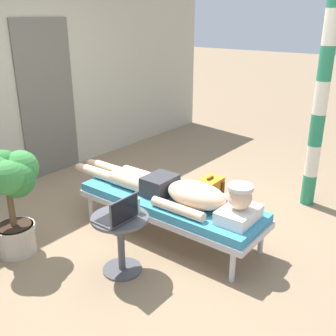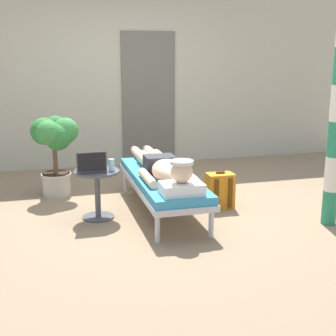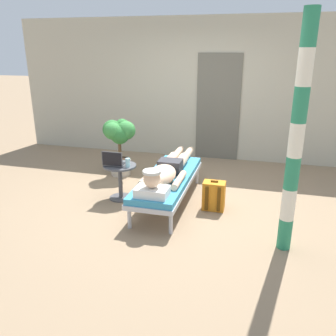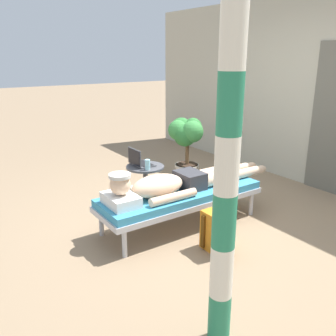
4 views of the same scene
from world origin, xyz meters
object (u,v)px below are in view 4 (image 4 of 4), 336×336
(side_table, at_px, (145,179))
(person_reclining, at_px, (175,183))
(backpack, at_px, (218,232))
(drink_glass, at_px, (148,165))
(potted_plant, at_px, (186,139))
(porch_post, at_px, (227,165))
(laptop, at_px, (139,161))
(lounge_chair, at_px, (181,196))

(side_table, bearing_deg, person_reclining, -3.49)
(side_table, relative_size, backpack, 1.23)
(drink_glass, distance_m, potted_plant, 1.14)
(potted_plant, xyz_separation_m, porch_post, (2.68, -1.74, 0.57))
(laptop, height_order, potted_plant, potted_plant)
(person_reclining, xyz_separation_m, potted_plant, (-1.11, 0.99, 0.15))
(backpack, xyz_separation_m, porch_post, (0.90, -0.79, 1.05))
(drink_glass, bearing_deg, potted_plant, 118.68)
(drink_glass, bearing_deg, porch_post, -19.12)
(lounge_chair, bearing_deg, side_table, -177.20)
(lounge_chair, relative_size, drink_glass, 14.94)
(drink_glass, height_order, potted_plant, potted_plant)
(laptop, bearing_deg, lounge_chair, 6.33)
(laptop, distance_m, drink_glass, 0.21)
(laptop, relative_size, potted_plant, 0.32)
(side_table, xyz_separation_m, laptop, (-0.06, -0.05, 0.23))
(drink_glass, bearing_deg, lounge_chair, 8.88)
(person_reclining, bearing_deg, laptop, -179.45)
(porch_post, bearing_deg, lounge_chair, 152.11)
(side_table, xyz_separation_m, drink_glass, (0.15, -0.05, 0.23))
(lounge_chair, bearing_deg, potted_plant, 140.80)
(backpack, bearing_deg, person_reclining, -176.71)
(laptop, xyz_separation_m, potted_plant, (-0.34, 0.99, 0.09))
(side_table, xyz_separation_m, porch_post, (2.29, -0.79, 0.89))
(lounge_chair, xyz_separation_m, drink_glass, (-0.57, -0.09, 0.24))
(laptop, distance_m, potted_plant, 1.05)
(laptop, bearing_deg, side_table, 40.52)
(drink_glass, bearing_deg, backpack, 2.24)
(person_reclining, bearing_deg, drink_glass, -179.00)
(lounge_chair, height_order, drink_glass, drink_glass)
(backpack, distance_m, porch_post, 1.59)
(backpack, relative_size, potted_plant, 0.43)
(side_table, relative_size, porch_post, 0.21)
(backpack, height_order, potted_plant, potted_plant)
(side_table, relative_size, potted_plant, 0.53)
(lounge_chair, distance_m, potted_plant, 1.47)
(laptop, xyz_separation_m, drink_glass, (0.21, -0.00, 0.01))
(potted_plant, distance_m, porch_post, 3.25)
(person_reclining, distance_m, drink_glass, 0.57)
(lounge_chair, distance_m, side_table, 0.72)
(lounge_chair, height_order, porch_post, porch_post)
(drink_glass, height_order, backpack, drink_glass)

